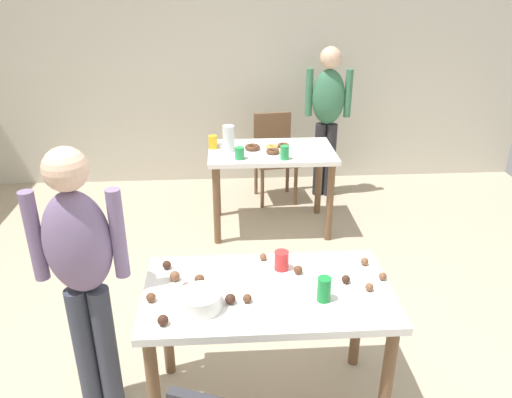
{
  "coord_description": "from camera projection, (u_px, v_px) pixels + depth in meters",
  "views": [
    {
      "loc": [
        -0.08,
        -2.17,
        2.18
      ],
      "look_at": [
        0.09,
        0.62,
        0.9
      ],
      "focal_mm": 35.25,
      "sensor_mm": 36.0,
      "label": 1
    }
  ],
  "objects": [
    {
      "name": "soda_can",
      "position": [
        324.0,
        289.0,
        2.36
      ],
      "size": [
        0.07,
        0.07,
        0.12
      ],
      "primitive_type": "cylinder",
      "color": "#198438",
      "rests_on": "dining_table_near"
    },
    {
      "name": "mixing_bowl",
      "position": [
        200.0,
        300.0,
        2.31
      ],
      "size": [
        0.2,
        0.2,
        0.08
      ],
      "primitive_type": "cylinder",
      "color": "white",
      "rests_on": "dining_table_near"
    },
    {
      "name": "person_girl_near",
      "position": [
        82.0,
        266.0,
        2.4
      ],
      "size": [
        0.45,
        0.2,
        1.49
      ],
      "color": "#383D4C",
      "rests_on": "ground_plane"
    },
    {
      "name": "cake_ball_1",
      "position": [
        151.0,
        297.0,
        2.36
      ],
      "size": [
        0.05,
        0.05,
        0.05
      ],
      "primitive_type": "sphere",
      "color": "brown",
      "rests_on": "dining_table_near"
    },
    {
      "name": "cake_ball_11",
      "position": [
        246.0,
        298.0,
        2.36
      ],
      "size": [
        0.04,
        0.04,
        0.04
      ],
      "primitive_type": "sphere",
      "color": "brown",
      "rests_on": "dining_table_near"
    },
    {
      "name": "fork_near",
      "position": [
        275.0,
        302.0,
        2.36
      ],
      "size": [
        0.17,
        0.02,
        0.01
      ],
      "primitive_type": "cube",
      "color": "silver",
      "rests_on": "dining_table_near"
    },
    {
      "name": "cake_ball_3",
      "position": [
        298.0,
        270.0,
        2.58
      ],
      "size": [
        0.05,
        0.05,
        0.05
      ],
      "primitive_type": "sphere",
      "color": "brown",
      "rests_on": "dining_table_near"
    },
    {
      "name": "ground_plane",
      "position": [
        246.0,
        387.0,
        2.88
      ],
      "size": [
        6.4,
        6.4,
        0.0
      ],
      "primitive_type": "plane",
      "color": "tan"
    },
    {
      "name": "chair_far_table",
      "position": [
        274.0,
        151.0,
        5.09
      ],
      "size": [
        0.45,
        0.45,
        0.87
      ],
      "color": "brown",
      "rests_on": "ground_plane"
    },
    {
      "name": "cup_near_0",
      "position": [
        281.0,
        260.0,
        2.61
      ],
      "size": [
        0.07,
        0.07,
        0.1
      ],
      "primitive_type": "cylinder",
      "color": "red",
      "rests_on": "dining_table_near"
    },
    {
      "name": "cake_ball_4",
      "position": [
        175.0,
        276.0,
        2.52
      ],
      "size": [
        0.05,
        0.05,
        0.05
      ],
      "primitive_type": "sphere",
      "color": "brown",
      "rests_on": "dining_table_near"
    },
    {
      "name": "cake_ball_10",
      "position": [
        199.0,
        279.0,
        2.49
      ],
      "size": [
        0.05,
        0.05,
        0.05
      ],
      "primitive_type": "sphere",
      "color": "brown",
      "rests_on": "dining_table_near"
    },
    {
      "name": "cake_ball_8",
      "position": [
        163.0,
        320.0,
        2.21
      ],
      "size": [
        0.05,
        0.05,
        0.05
      ],
      "primitive_type": "sphere",
      "color": "#3D2319",
      "rests_on": "dining_table_near"
    },
    {
      "name": "cake_ball_9",
      "position": [
        187.0,
        287.0,
        2.43
      ],
      "size": [
        0.05,
        0.05,
        0.05
      ],
      "primitive_type": "sphere",
      "color": "brown",
      "rests_on": "dining_table_near"
    },
    {
      "name": "dining_table_far",
      "position": [
        271.0,
        163.0,
        4.4
      ],
      "size": [
        1.09,
        0.66,
        0.75
      ],
      "color": "white",
      "rests_on": "ground_plane"
    },
    {
      "name": "cup_far_0",
      "position": [
        285.0,
        153.0,
        4.12
      ],
      "size": [
        0.07,
        0.07,
        0.12
      ],
      "primitive_type": "cylinder",
      "color": "green",
      "rests_on": "dining_table_far"
    },
    {
      "name": "wall_back",
      "position": [
        231.0,
        61.0,
        5.24
      ],
      "size": [
        6.4,
        0.1,
        2.6
      ],
      "primitive_type": "cube",
      "color": "beige",
      "rests_on": "ground_plane"
    },
    {
      "name": "cake_ball_5",
      "position": [
        346.0,
        279.0,
        2.5
      ],
      "size": [
        0.04,
        0.04,
        0.04
      ],
      "primitive_type": "sphere",
      "color": "#3D2319",
      "rests_on": "dining_table_near"
    },
    {
      "name": "donut_far_1",
      "position": [
        252.0,
        147.0,
        4.36
      ],
      "size": [
        0.13,
        0.13,
        0.04
      ],
      "primitive_type": "torus",
      "color": "brown",
      "rests_on": "dining_table_far"
    },
    {
      "name": "dining_table_near",
      "position": [
        268.0,
        307.0,
        2.51
      ],
      "size": [
        1.22,
        0.67,
        0.75
      ],
      "color": "white",
      "rests_on": "ground_plane"
    },
    {
      "name": "cup_far_1",
      "position": [
        240.0,
        153.0,
        4.13
      ],
      "size": [
        0.08,
        0.08,
        0.1
      ],
      "primitive_type": "cylinder",
      "color": "green",
      "rests_on": "dining_table_far"
    },
    {
      "name": "donut_far_0",
      "position": [
        273.0,
        151.0,
        4.27
      ],
      "size": [
        0.11,
        0.11,
        0.03
      ],
      "primitive_type": "torus",
      "color": "brown",
      "rests_on": "dining_table_far"
    },
    {
      "name": "cup_far_2",
      "position": [
        213.0,
        142.0,
        4.37
      ],
      "size": [
        0.08,
        0.08,
        0.11
      ],
      "primitive_type": "cylinder",
      "color": "yellow",
      "rests_on": "dining_table_far"
    },
    {
      "name": "pitcher_far",
      "position": [
        229.0,
        139.0,
        4.28
      ],
      "size": [
        0.1,
        0.1,
        0.22
      ],
      "primitive_type": "cylinder",
      "color": "white",
      "rests_on": "dining_table_far"
    },
    {
      "name": "cake_ball_7",
      "position": [
        263.0,
        257.0,
        2.7
      ],
      "size": [
        0.04,
        0.04,
        0.04
      ],
      "primitive_type": "sphere",
      "color": "brown",
      "rests_on": "dining_table_near"
    },
    {
      "name": "donut_far_3",
      "position": [
        272.0,
        147.0,
        4.38
      ],
      "size": [
        0.11,
        0.11,
        0.03
      ],
      "primitive_type": "torus",
      "color": "gold",
      "rests_on": "dining_table_far"
    },
    {
      "name": "donut_far_4",
      "position": [
        215.0,
        143.0,
        4.48
      ],
      "size": [
        0.12,
        0.12,
        0.03
      ],
      "primitive_type": "torus",
      "color": "white",
      "rests_on": "dining_table_far"
    },
    {
      "name": "cake_ball_12",
      "position": [
        365.0,
        261.0,
        2.66
      ],
      "size": [
        0.04,
        0.04,
        0.04
      ],
      "primitive_type": "sphere",
      "color": "brown",
      "rests_on": "dining_table_near"
    },
    {
      "name": "cake_ball_2",
      "position": [
        383.0,
        276.0,
        2.53
      ],
      "size": [
        0.04,
        0.04,
        0.04
      ],
      "primitive_type": "sphere",
      "color": "brown",
      "rests_on": "dining_table_near"
    },
    {
      "name": "person_adult_far",
      "position": [
        328.0,
        110.0,
        4.96
      ],
      "size": [
        0.46,
        0.26,
        1.52
      ],
      "color": "#28282D",
      "rests_on": "ground_plane"
    },
    {
      "name": "cake_ball_0",
      "position": [
        167.0,
        265.0,
        2.62
      ],
      "size": [
        0.05,
        0.05,
        0.05
      ],
      "primitive_type": "sphere",
      "color": "#3D2319",
      "rests_on": "dining_table_near"
    },
    {
      "name": "cake_ball_6",
      "position": [
        230.0,
        299.0,
        2.35
      ],
      "size": [
        0.05,
        0.05,
        0.05
      ],
      "primitive_type": "sphere",
      "color": "#3D2319",
      "rests_on": "dining_table_near"
    },
    {
      "name": "cake_ball_13",
      "position": [
        369.0,
        287.0,
        2.44
      ],
      "size": [
        0.04,
        0.04,
        0.04
      ],
      "primitive_type": "sphere",
      "color": "brown",
      "rests_on": "dining_table_near"
    },
    {
      "name": "donut_far_2",
      "position": [
        283.0,
        145.0,
        4.42
      ],
      "size": [
        0.1,
        0.1,
        0.03
      ],
      "primitive_type": "torus",
      "color": "brown",
      "rests_on": "dining_table_far"
    }
  ]
}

